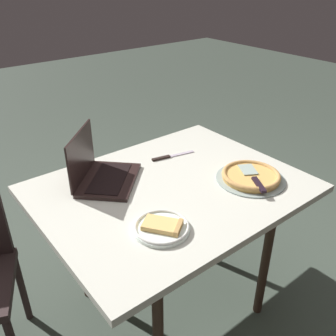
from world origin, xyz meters
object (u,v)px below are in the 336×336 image
at_px(laptop, 100,172).
at_px(pizza_tray, 251,176).
at_px(dining_table, 171,199).
at_px(pizza_plate, 162,227).
at_px(table_knife, 169,157).

distance_m(laptop, pizza_tray, 0.70).
xyz_separation_m(dining_table, pizza_tray, (-0.33, 0.19, 0.09)).
bearing_deg(pizza_plate, dining_table, -135.13).
bearing_deg(dining_table, pizza_tray, 150.00).
bearing_deg(laptop, table_knife, 179.05).
relative_size(laptop, pizza_tray, 1.24).
relative_size(pizza_plate, pizza_tray, 0.68).
bearing_deg(pizza_plate, pizza_tray, -176.04).
bearing_deg(dining_table, table_knife, -126.13).
bearing_deg(pizza_tray, pizza_plate, 3.96).
height_order(laptop, table_knife, laptop).
bearing_deg(pizza_tray, dining_table, -30.00).
bearing_deg(table_knife, dining_table, 53.87).
xyz_separation_m(dining_table, pizza_plate, (0.23, 0.23, 0.08)).
height_order(dining_table, pizza_plate, pizza_plate).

